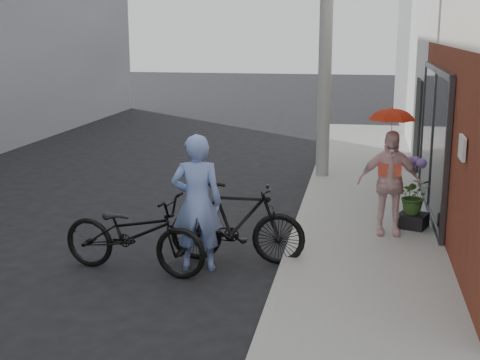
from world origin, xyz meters
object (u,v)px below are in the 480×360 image
(kimono_woman, at_px, (389,183))
(planter, at_px, (413,220))
(officer, at_px, (197,203))
(bike_left, at_px, (134,233))
(utility_pole, at_px, (326,17))
(bike_right, at_px, (237,223))

(kimono_woman, bearing_deg, planter, 41.37)
(officer, distance_m, planter, 3.82)
(bike_left, bearing_deg, kimono_woman, -50.80)
(kimono_woman, xyz_separation_m, planter, (0.43, 0.41, -0.71))
(utility_pole, xyz_separation_m, planter, (1.69, -3.66, -3.27))
(bike_left, relative_size, planter, 4.87)
(utility_pole, relative_size, officer, 3.67)
(officer, height_order, planter, officer)
(officer, relative_size, kimono_woman, 1.16)
(utility_pole, height_order, officer, utility_pole)
(officer, bearing_deg, utility_pole, -113.28)
(officer, relative_size, bike_left, 0.91)
(kimono_woman, bearing_deg, bike_right, -149.76)
(utility_pole, relative_size, bike_right, 3.59)
(bike_right, bearing_deg, kimono_woman, -57.60)
(officer, distance_m, bike_right, 0.71)
(utility_pole, distance_m, planter, 5.19)
(bike_right, bearing_deg, utility_pole, -9.76)
(bike_left, relative_size, bike_right, 1.08)
(planter, bearing_deg, bike_right, -144.83)
(utility_pole, height_order, bike_right, utility_pole)
(utility_pole, xyz_separation_m, bike_right, (-0.87, -5.47, -2.91))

